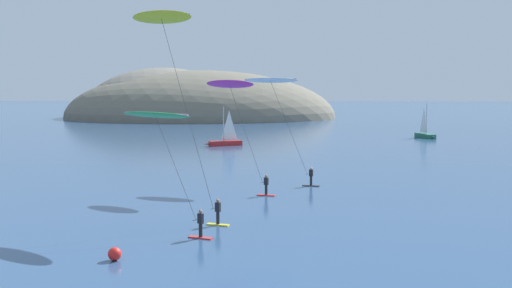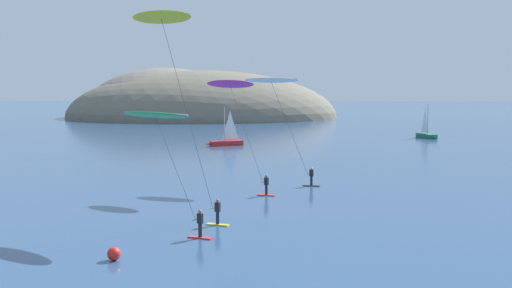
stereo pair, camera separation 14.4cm
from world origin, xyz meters
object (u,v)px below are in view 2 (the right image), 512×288
at_px(kitesurfer_magenta, 233,94).
at_px(kitesurfer_yellow, 166,33).
at_px(sailboat_far, 427,134).
at_px(marker_buoy, 114,254).
at_px(sailboat_near, 225,141).
at_px(kitesurfer_green, 159,124).
at_px(kitesurfer_white, 274,89).

relative_size(kitesurfer_magenta, kitesurfer_yellow, 0.68).
relative_size(sailboat_far, marker_buoy, 8.47).
distance_m(sailboat_near, kitesurfer_green, 54.42).
bearing_deg(marker_buoy, kitesurfer_yellow, 84.59).
height_order(sailboat_far, kitesurfer_green, kitesurfer_green).
bearing_deg(kitesurfer_green, sailboat_near, 91.09).
height_order(kitesurfer_magenta, kitesurfer_yellow, kitesurfer_yellow).
bearing_deg(kitesurfer_green, marker_buoy, -99.09).
height_order(sailboat_far, kitesurfer_magenta, kitesurfer_magenta).
xyz_separation_m(kitesurfer_magenta, kitesurfer_white, (3.32, 4.50, 0.42)).
relative_size(kitesurfer_white, kitesurfer_yellow, 0.70).
xyz_separation_m(sailboat_far, kitesurfer_white, (-24.67, -49.78, 7.94)).
xyz_separation_m(kitesurfer_white, kitesurfer_yellow, (-6.88, -15.33, 3.76)).
distance_m(kitesurfer_magenta, kitesurfer_green, 14.71).
bearing_deg(marker_buoy, sailboat_far, 66.64).
xyz_separation_m(sailboat_near, kitesurfer_white, (7.79, -35.36, 7.94)).
bearing_deg(kitesurfer_magenta, kitesurfer_yellow, -108.24).
height_order(sailboat_far, kitesurfer_yellow, kitesurfer_yellow).
relative_size(kitesurfer_green, kitesurfer_yellow, 0.54).
bearing_deg(sailboat_far, kitesurfer_yellow, -115.86).
bearing_deg(kitesurfer_green, kitesurfer_magenta, 76.38).
relative_size(sailboat_near, marker_buoy, 8.14).
bearing_deg(sailboat_far, sailboat_near, -156.04).
xyz_separation_m(kitesurfer_magenta, kitesurfer_green, (-3.45, -14.22, -1.54)).
height_order(sailboat_far, kitesurfer_white, kitesurfer_white).
bearing_deg(sailboat_near, sailboat_far, 23.96).
bearing_deg(kitesurfer_white, kitesurfer_magenta, -126.37).
height_order(kitesurfer_white, kitesurfer_yellow, kitesurfer_yellow).
xyz_separation_m(kitesurfer_green, marker_buoy, (-1.08, -6.77, -6.27)).
height_order(sailboat_near, marker_buoy, sailboat_near).
bearing_deg(sailboat_near, marker_buoy, -90.06).
distance_m(sailboat_near, kitesurfer_white, 37.07).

